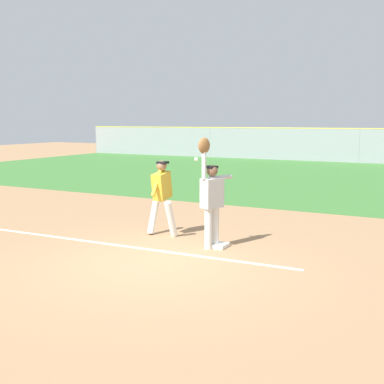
# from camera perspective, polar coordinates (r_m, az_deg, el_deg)

# --- Properties ---
(ground_plane) EXTENTS (74.64, 74.64, 0.00)m
(ground_plane) POSITION_cam_1_polar(r_m,az_deg,el_deg) (9.05, -4.17, -8.35)
(ground_plane) COLOR #A37A54
(outfield_grass) EXTENTS (40.69, 17.61, 0.01)m
(outfield_grass) POSITION_cam_1_polar(r_m,az_deg,el_deg) (23.04, 15.80, 1.63)
(outfield_grass) COLOR #3D7533
(outfield_grass) RESTS_ON ground_plane
(chalk_foul_line) EXTENTS (12.00, 0.40, 0.01)m
(chalk_foul_line) POSITION_cam_1_polar(r_m,az_deg,el_deg) (11.64, -17.19, -4.88)
(chalk_foul_line) COLOR white
(chalk_foul_line) RESTS_ON ground_plane
(first_base) EXTENTS (0.39, 0.39, 0.08)m
(first_base) POSITION_cam_1_polar(r_m,az_deg,el_deg) (10.12, 3.07, -6.28)
(first_base) COLOR white
(first_base) RESTS_ON ground_plane
(fielder) EXTENTS (0.45, 0.86, 2.28)m
(fielder) POSITION_cam_1_polar(r_m,az_deg,el_deg) (9.81, 2.29, -0.30)
(fielder) COLOR silver
(fielder) RESTS_ON ground_plane
(runner) EXTENTS (0.71, 0.84, 1.72)m
(runner) POSITION_cam_1_polar(r_m,az_deg,el_deg) (10.94, -3.58, -0.06)
(runner) COLOR white
(runner) RESTS_ON ground_plane
(baseball) EXTENTS (0.07, 0.07, 0.07)m
(baseball) POSITION_cam_1_polar(r_m,az_deg,el_deg) (9.69, 0.50, 3.88)
(baseball) COLOR white
(outfield_fence) EXTENTS (40.77, 0.08, 2.14)m
(outfield_fence) POSITION_cam_1_polar(r_m,az_deg,el_deg) (31.61, 19.14, 5.19)
(outfield_fence) COLOR #93999E
(outfield_fence) RESTS_ON ground_plane
(parked_car_white) EXTENTS (4.59, 2.51, 1.25)m
(parked_car_white) POSITION_cam_1_polar(r_m,az_deg,el_deg) (36.53, 8.53, 5.32)
(parked_car_white) COLOR white
(parked_car_white) RESTS_ON ground_plane
(parked_car_green) EXTENTS (4.59, 2.51, 1.25)m
(parked_car_green) POSITION_cam_1_polar(r_m,az_deg,el_deg) (35.54, 17.18, 4.95)
(parked_car_green) COLOR #1E6B33
(parked_car_green) RESTS_ON ground_plane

